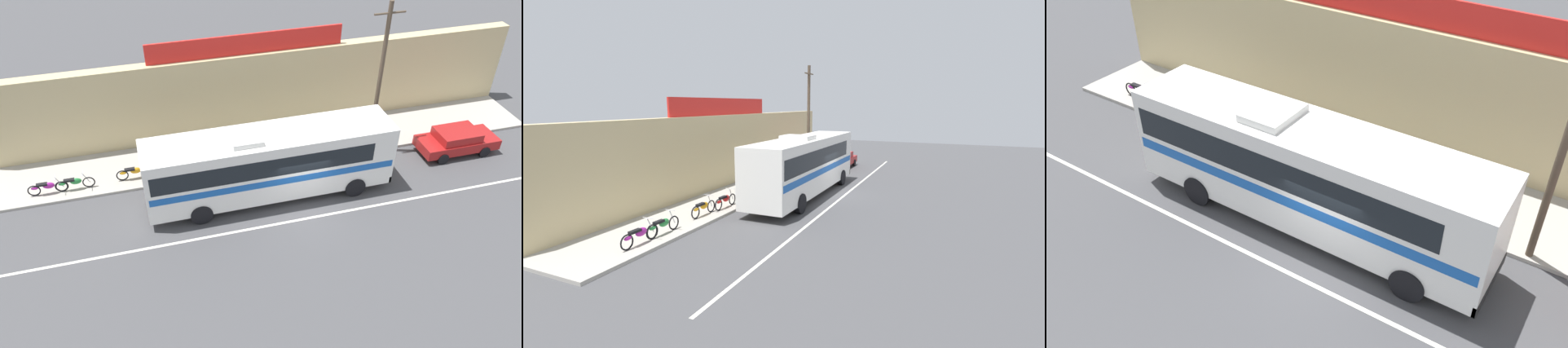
{
  "view_description": "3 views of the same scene",
  "coord_description": "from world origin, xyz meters",
  "views": [
    {
      "loc": [
        -6.9,
        -17.62,
        16.66
      ],
      "look_at": [
        -1.83,
        1.04,
        1.64
      ],
      "focal_mm": 35.79,
      "sensor_mm": 36.0,
      "label": 1
    },
    {
      "loc": [
        -22.13,
        -6.75,
        5.54
      ],
      "look_at": [
        -3.42,
        1.81,
        1.68
      ],
      "focal_mm": 25.9,
      "sensor_mm": 36.0,
      "label": 2
    },
    {
      "loc": [
        6.13,
        -9.87,
        11.64
      ],
      "look_at": [
        -1.12,
        1.12,
        2.14
      ],
      "focal_mm": 37.84,
      "sensor_mm": 36.0,
      "label": 3
    }
  ],
  "objects": [
    {
      "name": "ground_plane",
      "position": [
        0.0,
        0.0,
        0.0
      ],
      "size": [
        70.0,
        70.0,
        0.0
      ],
      "primitive_type": "plane",
      "color": "#444447"
    },
    {
      "name": "sidewalk_slab",
      "position": [
        0.0,
        5.2,
        0.07
      ],
      "size": [
        30.0,
        3.6,
        0.14
      ],
      "primitive_type": "cube",
      "color": "#A8A399",
      "rests_on": "ground_plane"
    },
    {
      "name": "storefront_facade",
      "position": [
        0.0,
        7.35,
        2.4
      ],
      "size": [
        30.0,
        0.7,
        4.8
      ],
      "primitive_type": "cube",
      "color": "tan",
      "rests_on": "ground_plane"
    },
    {
      "name": "storefront_billboard",
      "position": [
        -0.89,
        7.35,
        5.35
      ],
      "size": [
        10.62,
        0.12,
        1.1
      ],
      "primitive_type": "cube",
      "color": "red",
      "rests_on": "storefront_facade"
    },
    {
      "name": "road_center_stripe",
      "position": [
        0.0,
        -0.8,
        0.0
      ],
      "size": [
        30.0,
        0.14,
        0.01
      ],
      "primitive_type": "cube",
      "color": "silver",
      "rests_on": "ground_plane"
    },
    {
      "name": "intercity_bus",
      "position": [
        -1.39,
        1.39,
        2.07
      ],
      "size": [
        11.9,
        2.59,
        3.78
      ],
      "color": "white",
      "rests_on": "ground_plane"
    },
    {
      "name": "parked_car",
      "position": [
        9.58,
        2.26,
        0.74
      ],
      "size": [
        4.34,
        1.88,
        1.37
      ],
      "color": "maroon",
      "rests_on": "ground_plane"
    },
    {
      "name": "utility_pole",
      "position": [
        5.12,
        3.65,
        4.38
      ],
      "size": [
        1.6,
        0.22,
        8.22
      ],
      "color": "brown",
      "rests_on": "sidewalk_slab"
    },
    {
      "name": "motorcycle_blue",
      "position": [
        -11.86,
        4.12,
        0.57
      ],
      "size": [
        1.93,
        0.56,
        0.94
      ],
      "color": "black",
      "rests_on": "sidewalk_slab"
    },
    {
      "name": "motorcycle_black",
      "position": [
        -6.01,
        4.03,
        0.57
      ],
      "size": [
        1.92,
        0.56,
        0.94
      ],
      "color": "black",
      "rests_on": "sidewalk_slab"
    },
    {
      "name": "motorcycle_red",
      "position": [
        -10.58,
        4.13,
        0.57
      ],
      "size": [
        1.93,
        0.56,
        0.94
      ],
      "color": "black",
      "rests_on": "sidewalk_slab"
    },
    {
      "name": "motorcycle_orange",
      "position": [
        -7.64,
        4.24,
        0.57
      ],
      "size": [
        1.88,
        0.56,
        0.94
      ],
      "color": "black",
      "rests_on": "sidewalk_slab"
    },
    {
      "name": "pedestrian_near_shop",
      "position": [
        0.39,
        4.7,
        1.07
      ],
      "size": [
        0.3,
        0.48,
        1.61
      ],
      "color": "navy",
      "rests_on": "sidewalk_slab"
    }
  ]
}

